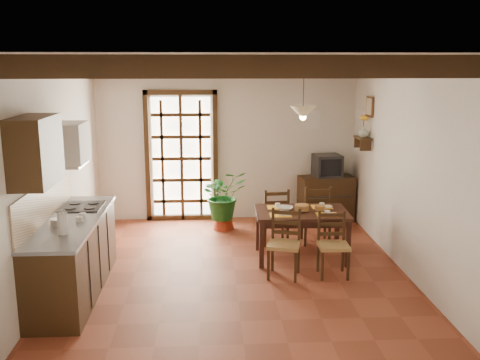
{
  "coord_description": "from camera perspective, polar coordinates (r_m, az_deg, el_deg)",
  "views": [
    {
      "loc": [
        -0.31,
        -6.75,
        2.72
      ],
      "look_at": [
        0.1,
        0.4,
        1.15
      ],
      "focal_mm": 40.0,
      "sensor_mm": 36.0,
      "label": 1
    }
  ],
  "objects": [
    {
      "name": "chair_far_right",
      "position": [
        8.32,
        8.07,
        -4.75
      ],
      "size": [
        0.43,
        0.41,
        0.92
      ],
      "rotation": [
        0.0,
        0.0,
        3.13
      ],
      "color": "#A78247",
      "rests_on": "ground_plane"
    },
    {
      "name": "dining_table",
      "position": [
        7.56,
        6.59,
        -3.96
      ],
      "size": [
        1.3,
        0.86,
        0.69
      ],
      "rotation": [
        0.0,
        0.0,
        -0.03
      ],
      "color": "#341911",
      "rests_on": "ground_plane"
    },
    {
      "name": "table_setting",
      "position": [
        7.55,
        6.6,
        -3.49
      ],
      "size": [
        0.93,
        0.62,
        0.09
      ],
      "rotation": [
        0.0,
        0.0,
        -0.03
      ],
      "color": "yellow",
      "rests_on": "dining_table"
    },
    {
      "name": "upper_cabinet",
      "position": [
        5.8,
        -20.99,
        2.91
      ],
      "size": [
        0.35,
        0.8,
        0.7
      ],
      "primitive_type": "cube",
      "color": "#311F0F",
      "rests_on": "room_shell"
    },
    {
      "name": "chair_near_left",
      "position": [
        7.01,
        4.71,
        -8.1
      ],
      "size": [
        0.49,
        0.48,
        0.87
      ],
      "rotation": [
        0.0,
        0.0,
        -0.28
      ],
      "color": "#A78247",
      "rests_on": "ground_plane"
    },
    {
      "name": "shelf_vase",
      "position": [
        8.77,
        13.01,
        5.03
      ],
      "size": [
        0.15,
        0.15,
        0.15
      ],
      "primitive_type": "imported",
      "color": "#B2BFB2",
      "rests_on": "wall_shelf"
    },
    {
      "name": "chair_near_right",
      "position": [
        7.11,
        9.86,
        -8.04
      ],
      "size": [
        0.39,
        0.38,
        0.84
      ],
      "rotation": [
        0.0,
        0.0,
        -0.02
      ],
      "color": "#A78247",
      "rests_on": "ground_plane"
    },
    {
      "name": "sideboard",
      "position": [
        9.49,
        9.15,
        -1.96
      ],
      "size": [
        0.99,
        0.55,
        0.8
      ],
      "primitive_type": "cube",
      "rotation": [
        0.0,
        0.0,
        0.14
      ],
      "color": "#311F0F",
      "rests_on": "ground_plane"
    },
    {
      "name": "chair_far_left",
      "position": [
        8.24,
        3.67,
        -4.92
      ],
      "size": [
        0.44,
        0.43,
        0.88
      ],
      "rotation": [
        0.0,
        0.0,
        3.24
      ],
      "color": "#A78247",
      "rests_on": "ground_plane"
    },
    {
      "name": "table_bowl",
      "position": [
        7.55,
        4.84,
        -3.04
      ],
      "size": [
        0.26,
        0.26,
        0.05
      ],
      "primitive_type": "imported",
      "rotation": [
        0.0,
        0.0,
        -0.25
      ],
      "color": "white",
      "rests_on": "dining_table"
    },
    {
      "name": "range_hood",
      "position": [
        6.99,
        -17.69,
        3.68
      ],
      "size": [
        0.38,
        0.6,
        0.54
      ],
      "color": "white",
      "rests_on": "room_shell"
    },
    {
      "name": "pendant_lamp",
      "position": [
        7.39,
        6.74,
        7.29
      ],
      "size": [
        0.36,
        0.36,
        0.84
      ],
      "color": "black",
      "rests_on": "room_shell"
    },
    {
      "name": "room_shell",
      "position": [
        6.82,
        -0.65,
        4.75
      ],
      "size": [
        4.52,
        5.02,
        2.81
      ],
      "color": "silver",
      "rests_on": "ground_plane"
    },
    {
      "name": "counter_items",
      "position": [
        6.69,
        -17.42,
        -3.48
      ],
      "size": [
        0.5,
        1.43,
        0.25
      ],
      "color": "black",
      "rests_on": "kitchen_counter"
    },
    {
      "name": "ceiling_beams",
      "position": [
        6.76,
        -0.66,
        12.11
      ],
      "size": [
        4.5,
        4.34,
        0.2
      ],
      "color": "black",
      "rests_on": "room_shell"
    },
    {
      "name": "fuse_box",
      "position": [
        9.46,
        7.81,
        6.35
      ],
      "size": [
        0.25,
        0.03,
        0.32
      ],
      "primitive_type": "cube",
      "color": "white",
      "rests_on": "room_shell"
    },
    {
      "name": "potted_plant",
      "position": [
        8.84,
        -1.77,
        -1.73
      ],
      "size": [
        2.38,
        2.22,
        2.15
      ],
      "primitive_type": "imported",
      "rotation": [
        0.0,
        0.0,
        0.36
      ],
      "color": "#144C19",
      "rests_on": "ground_plane"
    },
    {
      "name": "crt_tv",
      "position": [
        9.36,
        9.28,
        1.52
      ],
      "size": [
        0.5,
        0.46,
        0.39
      ],
      "rotation": [
        0.0,
        0.0,
        0.12
      ],
      "color": "black",
      "rests_on": "sideboard"
    },
    {
      "name": "plant_pot",
      "position": [
        8.96,
        -1.75,
        -4.59
      ],
      "size": [
        0.35,
        0.35,
        0.21
      ],
      "primitive_type": "cone",
      "color": "maroon",
      "rests_on": "ground_plane"
    },
    {
      "name": "shelf_flowers",
      "position": [
        8.75,
        13.08,
        6.38
      ],
      "size": [
        0.14,
        0.14,
        0.36
      ],
      "color": "yellow",
      "rests_on": "shelf_vase"
    },
    {
      "name": "wall_shelf",
      "position": [
        8.79,
        12.97,
        4.13
      ],
      "size": [
        0.2,
        0.42,
        0.2
      ],
      "color": "#311F0F",
      "rests_on": "room_shell"
    },
    {
      "name": "french_door",
      "position": [
        9.34,
        -6.26,
        2.76
      ],
      "size": [
        1.26,
        0.11,
        2.32
      ],
      "color": "white",
      "rests_on": "ground_plane"
    },
    {
      "name": "ground_plane",
      "position": [
        7.29,
        -0.61,
        -9.56
      ],
      "size": [
        5.0,
        5.0,
        0.0
      ],
      "primitive_type": "plane",
      "color": "brown"
    },
    {
      "name": "kitchen_counter",
      "position": [
        6.75,
        -17.33,
        -7.65
      ],
      "size": [
        0.64,
        2.25,
        1.38
      ],
      "color": "#311F0F",
      "rests_on": "ground_plane"
    },
    {
      "name": "framed_picture",
      "position": [
        8.76,
        13.67,
        7.62
      ],
      "size": [
        0.03,
        0.32,
        0.32
      ],
      "color": "brown",
      "rests_on": "room_shell"
    }
  ]
}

